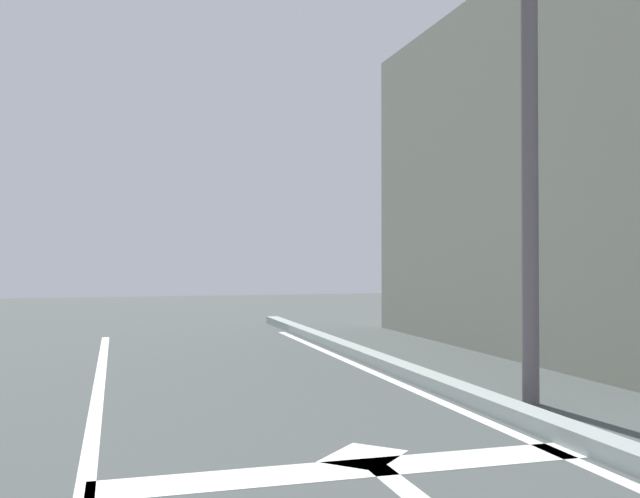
# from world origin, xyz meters

# --- Properties ---
(stop_bar) EXTENTS (3.30, 0.40, 0.01)m
(stop_bar) POSITION_xyz_m (1.42, 7.46, 0.00)
(stop_bar) COLOR silver
(stop_bar) RESTS_ON ground
(lane_arrow_stem) EXTENTS (0.16, 1.40, 0.01)m
(lane_arrow_stem) POSITION_xyz_m (1.59, 6.86, 0.00)
(lane_arrow_stem) COLOR silver
(lane_arrow_stem) RESTS_ON ground
(lane_arrow_head) EXTENTS (0.71, 0.71, 0.01)m
(lane_arrow_head) POSITION_xyz_m (1.59, 7.71, 0.00)
(lane_arrow_head) COLOR silver
(lane_arrow_head) RESTS_ON ground
(traffic_signal_mast) EXTENTS (4.75, 0.34, 4.93)m
(traffic_signal_mast) POSITION_xyz_m (2.28, 8.96, 3.63)
(traffic_signal_mast) COLOR #5C5558
(traffic_signal_mast) RESTS_ON ground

